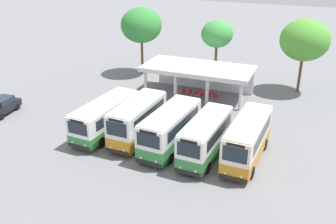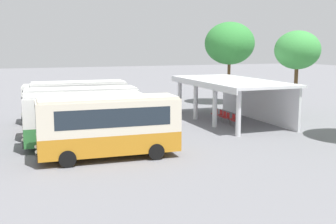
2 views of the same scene
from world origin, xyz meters
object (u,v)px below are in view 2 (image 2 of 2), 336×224
city_bus_nearest_orange (72,100)px  city_bus_fourth_amber (84,118)px  city_bus_middle_cream (82,110)px  waiting_chair_far_end_seat (236,120)px  parked_car_flank (55,95)px  waiting_chair_fourth_seat (227,117)px  waiting_chair_fifth_seat (233,118)px  waiting_chair_end_by_column (215,113)px  waiting_chair_second_from_end (220,114)px  city_bus_fifth_blue (109,125)px  waiting_chair_middle_seat (223,115)px  city_bus_second_in_row (79,103)px

city_bus_nearest_orange → city_bus_fourth_amber: bearing=-3.6°
city_bus_middle_cream → waiting_chair_far_end_seat: size_ratio=9.01×
parked_car_flank → waiting_chair_fourth_seat: bearing=33.7°
city_bus_nearest_orange → waiting_chair_fifth_seat: size_ratio=9.36×
waiting_chair_fifth_seat → waiting_chair_end_by_column: bearing=-178.8°
waiting_chair_fourth_seat → waiting_chair_far_end_seat: same height
waiting_chair_second_from_end → waiting_chair_far_end_seat: size_ratio=1.00×
city_bus_fifth_blue → waiting_chair_middle_seat: size_ratio=9.11×
city_bus_nearest_orange → city_bus_middle_cream: size_ratio=1.04×
city_bus_nearest_orange → waiting_chair_fifth_seat: (6.12, 11.51, -1.18)m
waiting_chair_middle_seat → waiting_chair_end_by_column: bearing=-179.2°
city_bus_nearest_orange → waiting_chair_middle_seat: size_ratio=9.36×
parked_car_flank → waiting_chair_middle_seat: (16.65, 11.65, -0.30)m
city_bus_fifth_blue → waiting_chair_far_end_seat: (-5.76, 11.19, -1.36)m
city_bus_second_in_row → waiting_chair_middle_seat: bearing=82.4°
waiting_chair_fourth_seat → waiting_chair_far_end_seat: size_ratio=1.00×
city_bus_second_in_row → city_bus_middle_cream: (3.15, -0.31, -0.08)m
parked_car_flank → city_bus_fifth_blue: bearing=0.9°
city_bus_fifth_blue → city_bus_fourth_amber: bearing=-165.6°
city_bus_fourth_amber → waiting_chair_far_end_seat: city_bus_fourth_amber is taller
parked_car_flank → waiting_chair_fourth_seat: 20.88m
parked_car_flank → waiting_chair_fourth_seat: (17.38, 11.57, -0.30)m
city_bus_fourth_amber → city_bus_fifth_blue: city_bus_fifth_blue is taller
parked_car_flank → waiting_chair_fifth_seat: (18.11, 11.69, -0.30)m
waiting_chair_fifth_seat → waiting_chair_fourth_seat: bearing=-170.9°
city_bus_middle_cream → waiting_chair_fourth_seat: size_ratio=9.01×
city_bus_fourth_amber → city_bus_fifth_blue: size_ratio=0.93×
city_bus_fifth_blue → parked_car_flank: 24.62m
waiting_chair_fifth_seat → city_bus_fifth_blue: bearing=-60.1°
parked_car_flank → waiting_chair_second_from_end: parked_car_flank is taller
city_bus_middle_cream → parked_car_flank: size_ratio=1.81×
waiting_chair_middle_seat → waiting_chair_far_end_seat: size_ratio=1.00×
waiting_chair_fourth_seat → waiting_chair_fifth_seat: bearing=9.1°
waiting_chair_fifth_seat → parked_car_flank: bearing=-147.2°
city_bus_nearest_orange → city_bus_fourth_amber: (9.46, -0.59, 0.12)m
waiting_chair_far_end_seat → city_bus_fifth_blue: bearing=-62.8°
waiting_chair_middle_seat → waiting_chair_fourth_seat: same height
city_bus_middle_cream → city_bus_fourth_amber: size_ratio=1.06×
waiting_chair_middle_seat → waiting_chair_far_end_seat: same height
waiting_chair_second_from_end → waiting_chair_middle_seat: (0.73, -0.07, 0.00)m
parked_car_flank → city_bus_second_in_row: bearing=0.9°
city_bus_fifth_blue → waiting_chair_end_by_column: bearing=129.9°
city_bus_nearest_orange → city_bus_middle_cream: 6.31m
city_bus_middle_cream → city_bus_second_in_row: bearing=174.3°
waiting_chair_fourth_seat → waiting_chair_end_by_column: bearing=178.5°
city_bus_middle_cream → city_bus_fourth_amber: bearing=-6.2°
city_bus_nearest_orange → city_bus_middle_cream: city_bus_middle_cream is taller
city_bus_middle_cream → waiting_chair_far_end_seat: 11.75m
city_bus_fifth_blue → waiting_chair_end_by_column: 14.71m
city_bus_middle_cream → waiting_chair_middle_seat: size_ratio=9.01×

